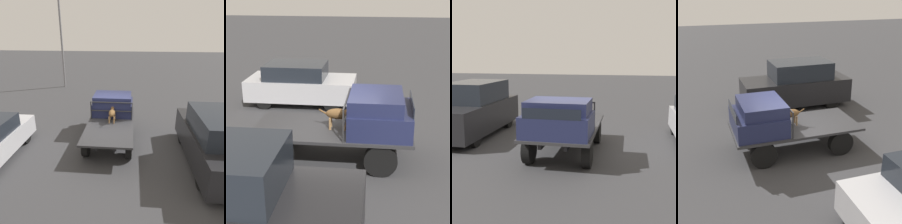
# 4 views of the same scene
# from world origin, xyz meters

# --- Properties ---
(ground_plane) EXTENTS (80.00, 80.00, 0.00)m
(ground_plane) POSITION_xyz_m (0.00, 0.00, 0.00)
(ground_plane) COLOR #38383A
(flatbed_truck) EXTENTS (4.19, 2.02, 0.88)m
(flatbed_truck) POSITION_xyz_m (0.00, 0.00, 0.64)
(flatbed_truck) COLOR black
(flatbed_truck) RESTS_ON ground
(truck_cab) EXTENTS (1.59, 1.90, 0.98)m
(truck_cab) POSITION_xyz_m (1.21, 0.00, 1.35)
(truck_cab) COLOR #1E2347
(truck_cab) RESTS_ON flatbed_truck
(truck_headboard) EXTENTS (0.04, 1.90, 0.84)m
(truck_headboard) POSITION_xyz_m (0.38, 0.00, 1.44)
(truck_headboard) COLOR #2D2D30
(truck_headboard) RESTS_ON flatbed_truck
(dog) EXTENTS (1.06, 0.28, 0.69)m
(dog) POSITION_xyz_m (0.24, -0.06, 1.30)
(dog) COLOR #9E7547
(dog) RESTS_ON flatbed_truck
(parked_pickup_far) EXTENTS (4.83, 1.89, 2.09)m
(parked_pickup_far) POSITION_xyz_m (-1.45, -3.98, 1.01)
(parked_pickup_far) COLOR black
(parked_pickup_far) RESTS_ON ground
(light_pole_near) EXTENTS (0.36, 0.36, 7.87)m
(light_pole_near) POSITION_xyz_m (9.35, 4.90, 4.56)
(light_pole_near) COLOR gray
(light_pole_near) RESTS_ON ground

